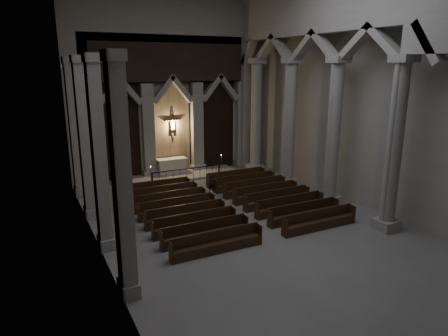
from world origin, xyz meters
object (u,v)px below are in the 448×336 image
(pews, at_px, (229,205))
(worshipper, at_px, (212,184))
(candle_stand_left, at_px, (151,182))
(candle_stand_right, at_px, (221,169))
(altar, at_px, (172,166))
(altar_rail, at_px, (187,173))

(pews, bearing_deg, worshipper, 81.00)
(worshipper, bearing_deg, candle_stand_left, 156.37)
(candle_stand_right, bearing_deg, candle_stand_left, -170.37)
(candle_stand_left, height_order, candle_stand_right, candle_stand_right)
(candle_stand_right, distance_m, pews, 7.28)
(candle_stand_left, distance_m, candle_stand_right, 5.48)
(worshipper, bearing_deg, candle_stand_right, 72.12)
(candle_stand_left, bearing_deg, pews, -66.43)
(altar, bearing_deg, altar_rail, -80.31)
(candle_stand_left, height_order, worshipper, candle_stand_left)
(altar, distance_m, candle_stand_right, 3.53)
(altar_rail, relative_size, pews, 0.51)
(worshipper, bearing_deg, altar_rail, 116.77)
(candle_stand_left, xyz_separation_m, pews, (2.52, -5.77, -0.09))
(altar_rail, height_order, worshipper, worshipper)
(altar, relative_size, pews, 0.22)
(altar, relative_size, candle_stand_right, 1.46)
(altar_rail, xyz_separation_m, candle_stand_left, (-2.52, -0.27, -0.25))
(altar_rail, xyz_separation_m, candle_stand_right, (2.89, 0.65, -0.24))
(altar_rail, distance_m, candle_stand_right, 2.97)
(altar, bearing_deg, worshipper, -80.00)
(altar_rail, distance_m, worshipper, 2.87)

